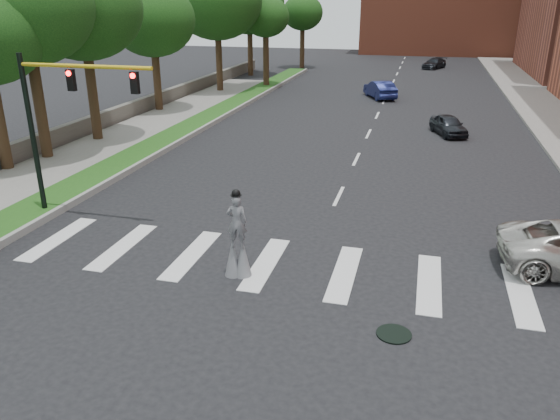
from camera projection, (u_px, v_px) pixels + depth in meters
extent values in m
plane|color=black|center=(297.00, 283.00, 16.45)|extent=(160.00, 160.00, 0.00)
cube|color=#1B4814|center=(199.00, 122.00, 37.14)|extent=(2.00, 60.00, 0.25)
cube|color=gray|center=(213.00, 123.00, 36.89)|extent=(0.20, 60.00, 0.28)
cube|color=slate|center=(73.00, 159.00, 28.86)|extent=(4.00, 60.00, 0.18)
cube|color=#544F48|center=(140.00, 107.00, 40.09)|extent=(0.50, 56.00, 1.10)
cylinder|color=black|center=(394.00, 334.00, 13.93)|extent=(0.90, 0.90, 0.04)
cylinder|color=black|center=(33.00, 137.00, 20.63)|extent=(0.20, 0.20, 6.20)
cylinder|color=gold|center=(84.00, 66.00, 19.03)|extent=(5.20, 0.14, 0.14)
cube|color=black|center=(71.00, 80.00, 19.35)|extent=(0.28, 0.18, 0.75)
cylinder|color=#FF0C0C|center=(68.00, 73.00, 19.17)|extent=(0.18, 0.06, 0.18)
cube|color=black|center=(135.00, 83.00, 18.76)|extent=(0.28, 0.18, 0.75)
cylinder|color=#FF0C0C|center=(133.00, 76.00, 18.58)|extent=(0.18, 0.06, 0.18)
cylinder|color=#322114|center=(243.00, 262.00, 16.73)|extent=(0.07, 0.07, 0.95)
cylinder|color=#322114|center=(233.00, 261.00, 16.77)|extent=(0.07, 0.07, 0.95)
cone|color=#5F5E63|center=(243.00, 258.00, 16.69)|extent=(0.52, 0.52, 1.18)
cone|color=#5F5E63|center=(233.00, 258.00, 16.73)|extent=(0.52, 0.52, 1.18)
imported|color=#5F5E63|center=(237.00, 222.00, 16.27)|extent=(0.66, 0.47, 1.69)
sphere|color=black|center=(236.00, 193.00, 15.94)|extent=(0.26, 0.26, 0.26)
cylinder|color=black|center=(236.00, 195.00, 15.96)|extent=(0.34, 0.34, 0.02)
cube|color=yellow|center=(237.00, 206.00, 16.23)|extent=(0.22, 0.05, 0.10)
imported|color=black|center=(449.00, 125.00, 34.02)|extent=(2.60, 3.88, 1.23)
imported|color=navy|center=(380.00, 89.00, 46.46)|extent=(3.28, 4.72, 1.48)
imported|color=black|center=(434.00, 63.00, 65.92)|extent=(3.26, 4.56, 1.23)
cylinder|color=#322114|center=(92.00, 92.00, 31.64)|extent=(0.56, 0.56, 5.83)
ellipsoid|color=#12350F|center=(82.00, 8.00, 29.98)|extent=(6.61, 6.61, 5.62)
cylinder|color=#322114|center=(157.00, 78.00, 40.28)|extent=(0.56, 0.56, 5.05)
ellipsoid|color=#12350F|center=(152.00, 19.00, 38.80)|extent=(6.14, 6.14, 5.22)
cylinder|color=#322114|center=(219.00, 59.00, 48.65)|extent=(0.56, 0.56, 5.87)
ellipsoid|color=#12350F|center=(217.00, 0.00, 46.87)|extent=(7.85, 7.85, 6.67)
cylinder|color=#322114|center=(250.00, 49.00, 59.42)|extent=(0.56, 0.56, 5.61)
ellipsoid|color=#12350F|center=(249.00, 3.00, 57.73)|extent=(7.47, 7.47, 6.35)
cylinder|color=#322114|center=(266.00, 59.00, 51.32)|extent=(0.56, 0.56, 5.33)
ellipsoid|color=#12350F|center=(266.00, 17.00, 49.96)|extent=(4.34, 4.34, 3.69)
cylinder|color=#322114|center=(302.00, 46.00, 65.87)|extent=(0.56, 0.56, 5.18)
ellipsoid|color=#12350F|center=(303.00, 13.00, 64.49)|extent=(4.79, 4.79, 4.07)
cylinder|color=#322114|center=(39.00, 103.00, 27.92)|extent=(0.56, 0.56, 6.00)
ellipsoid|color=#12350F|center=(24.00, 6.00, 26.23)|extent=(6.63, 6.63, 5.63)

